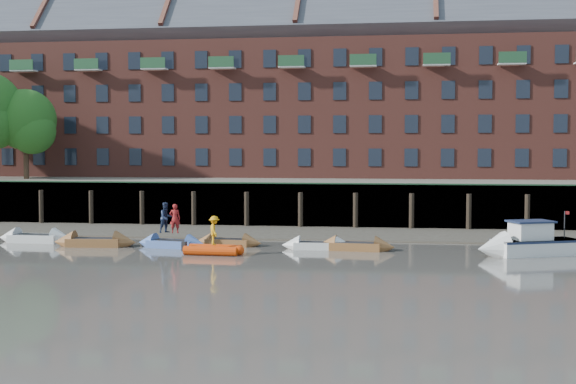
% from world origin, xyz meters
% --- Properties ---
extents(ground, '(220.00, 220.00, 0.00)m').
position_xyz_m(ground, '(0.00, 0.00, 0.00)').
color(ground, '#57534D').
rests_on(ground, ground).
extents(foreshore, '(110.00, 8.00, 0.50)m').
position_xyz_m(foreshore, '(0.00, 18.00, 0.00)').
color(foreshore, '#3D382F').
rests_on(foreshore, ground).
extents(mud_band, '(110.00, 1.60, 0.10)m').
position_xyz_m(mud_band, '(0.00, 14.60, 0.00)').
color(mud_band, '#4C4336').
rests_on(mud_band, ground).
extents(river_wall, '(110.00, 1.23, 3.30)m').
position_xyz_m(river_wall, '(-0.00, 22.38, 1.59)').
color(river_wall, '#2D2A26').
rests_on(river_wall, ground).
extents(bank_terrace, '(110.00, 28.00, 3.20)m').
position_xyz_m(bank_terrace, '(0.00, 36.00, 1.60)').
color(bank_terrace, '#5E594D').
rests_on(bank_terrace, ground).
extents(apartment_terrace, '(80.60, 15.56, 20.98)m').
position_xyz_m(apartment_terrace, '(-0.00, 36.99, 12.82)').
color(apartment_terrace, brown).
rests_on(apartment_terrace, bank_terrace).
extents(rowboat_1, '(4.96, 1.64, 1.42)m').
position_xyz_m(rowboat_1, '(-13.22, 10.86, 0.25)').
color(rowboat_1, silver).
rests_on(rowboat_1, ground).
extents(rowboat_2, '(5.08, 1.81, 1.45)m').
position_xyz_m(rowboat_2, '(-8.78, 9.47, 0.26)').
color(rowboat_2, brown).
rests_on(rowboat_2, ground).
extents(rowboat_3, '(4.53, 2.01, 1.27)m').
position_xyz_m(rowboat_3, '(-4.08, 9.59, 0.22)').
color(rowboat_3, '#4C6DB9').
rests_on(rowboat_3, ground).
extents(rowboat_4, '(4.26, 1.73, 1.20)m').
position_xyz_m(rowboat_4, '(-0.95, 10.91, 0.21)').
color(rowboat_4, brown).
rests_on(rowboat_4, ground).
extents(rowboat_5, '(4.21, 1.29, 1.22)m').
position_xyz_m(rowboat_5, '(4.51, 10.11, 0.22)').
color(rowboat_5, silver).
rests_on(rowboat_5, ground).
extents(rowboat_6, '(4.62, 1.71, 1.31)m').
position_xyz_m(rowboat_6, '(6.73, 9.96, 0.23)').
color(rowboat_6, brown).
rests_on(rowboat_6, ground).
extents(rib_tender, '(3.33, 1.71, 0.57)m').
position_xyz_m(rib_tender, '(-0.85, 7.11, 0.25)').
color(rib_tender, red).
rests_on(rib_tender, ground).
extents(motor_launch, '(6.19, 4.05, 2.43)m').
position_xyz_m(motor_launch, '(15.81, 9.04, 0.62)').
color(motor_launch, silver).
rests_on(motor_launch, ground).
extents(person_rower_a, '(0.69, 0.52, 1.73)m').
position_xyz_m(person_rower_a, '(-3.89, 9.62, 1.72)').
color(person_rower_a, maroon).
rests_on(person_rower_a, rowboat_3).
extents(person_rower_b, '(1.09, 1.11, 1.81)m').
position_xyz_m(person_rower_b, '(-4.45, 9.70, 1.76)').
color(person_rower_b, '#19233F').
rests_on(person_rower_b, rowboat_3).
extents(person_rib_crew, '(0.92, 1.18, 1.60)m').
position_xyz_m(person_rib_crew, '(-0.89, 7.04, 1.33)').
color(person_rib_crew, orange).
rests_on(person_rib_crew, rib_tender).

